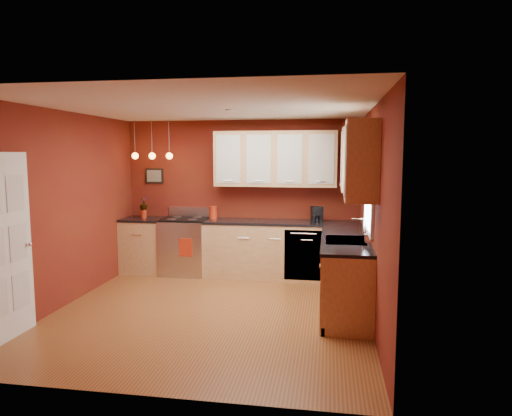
% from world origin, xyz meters
% --- Properties ---
extents(floor, '(4.20, 4.20, 0.00)m').
position_xyz_m(floor, '(0.00, 0.00, 0.00)').
color(floor, '#98582C').
rests_on(floor, ground).
extents(ceiling, '(4.00, 4.20, 0.02)m').
position_xyz_m(ceiling, '(0.00, 0.00, 2.60)').
color(ceiling, silver).
rests_on(ceiling, wall_back).
extents(wall_back, '(4.00, 0.02, 2.60)m').
position_xyz_m(wall_back, '(0.00, 2.10, 1.30)').
color(wall_back, maroon).
rests_on(wall_back, floor).
extents(wall_front, '(4.00, 0.02, 2.60)m').
position_xyz_m(wall_front, '(0.00, -2.10, 1.30)').
color(wall_front, maroon).
rests_on(wall_front, floor).
extents(wall_left, '(0.02, 4.20, 2.60)m').
position_xyz_m(wall_left, '(-2.00, 0.00, 1.30)').
color(wall_left, maroon).
rests_on(wall_left, floor).
extents(wall_right, '(0.02, 4.20, 2.60)m').
position_xyz_m(wall_right, '(2.00, 0.00, 1.30)').
color(wall_right, maroon).
rests_on(wall_right, floor).
extents(base_cabinets_back_left, '(0.70, 0.60, 0.90)m').
position_xyz_m(base_cabinets_back_left, '(-1.65, 1.80, 0.45)').
color(base_cabinets_back_left, '#E2AF79').
rests_on(base_cabinets_back_left, floor).
extents(base_cabinets_back_right, '(2.54, 0.60, 0.90)m').
position_xyz_m(base_cabinets_back_right, '(0.73, 1.80, 0.45)').
color(base_cabinets_back_right, '#E2AF79').
rests_on(base_cabinets_back_right, floor).
extents(base_cabinets_right, '(0.60, 2.10, 0.90)m').
position_xyz_m(base_cabinets_right, '(1.70, 0.45, 0.45)').
color(base_cabinets_right, '#E2AF79').
rests_on(base_cabinets_right, floor).
extents(counter_back_left, '(0.70, 0.62, 0.04)m').
position_xyz_m(counter_back_left, '(-1.65, 1.80, 0.92)').
color(counter_back_left, black).
rests_on(counter_back_left, base_cabinets_back_left).
extents(counter_back_right, '(2.54, 0.62, 0.04)m').
position_xyz_m(counter_back_right, '(0.73, 1.80, 0.92)').
color(counter_back_right, black).
rests_on(counter_back_right, base_cabinets_back_right).
extents(counter_right, '(0.62, 2.10, 0.04)m').
position_xyz_m(counter_right, '(1.70, 0.45, 0.92)').
color(counter_right, black).
rests_on(counter_right, base_cabinets_right).
extents(gas_range, '(0.76, 0.64, 1.11)m').
position_xyz_m(gas_range, '(-0.92, 1.80, 0.48)').
color(gas_range, silver).
rests_on(gas_range, floor).
extents(dishwasher_front, '(0.60, 0.02, 0.80)m').
position_xyz_m(dishwasher_front, '(1.10, 1.51, 0.45)').
color(dishwasher_front, silver).
rests_on(dishwasher_front, base_cabinets_back_right).
extents(sink, '(0.50, 0.70, 0.33)m').
position_xyz_m(sink, '(1.70, 0.30, 0.92)').
color(sink, '#939298').
rests_on(sink, counter_right).
extents(window, '(0.06, 1.02, 1.22)m').
position_xyz_m(window, '(1.97, 0.30, 1.69)').
color(window, white).
rests_on(window, wall_right).
extents(door_left_wall, '(0.12, 0.82, 2.05)m').
position_xyz_m(door_left_wall, '(-1.97, -1.20, 1.03)').
color(door_left_wall, white).
rests_on(door_left_wall, floor).
extents(upper_cabinets_back, '(2.00, 0.35, 0.90)m').
position_xyz_m(upper_cabinets_back, '(0.60, 1.93, 1.95)').
color(upper_cabinets_back, '#E2AF79').
rests_on(upper_cabinets_back, wall_back).
extents(upper_cabinets_right, '(0.35, 1.95, 0.90)m').
position_xyz_m(upper_cabinets_right, '(1.82, 0.32, 1.95)').
color(upper_cabinets_right, '#E2AF79').
rests_on(upper_cabinets_right, wall_right).
extents(wall_picture, '(0.32, 0.03, 0.26)m').
position_xyz_m(wall_picture, '(-1.55, 2.08, 1.65)').
color(wall_picture, black).
rests_on(wall_picture, wall_back).
extents(pendant_lights, '(0.71, 0.11, 0.66)m').
position_xyz_m(pendant_lights, '(-1.45, 1.75, 2.01)').
color(pendant_lights, '#939298').
rests_on(pendant_lights, ceiling).
extents(red_canister, '(0.14, 0.14, 0.21)m').
position_xyz_m(red_canister, '(-0.45, 1.89, 1.05)').
color(red_canister, '#B12913').
rests_on(red_canister, counter_back_right).
extents(red_vase, '(0.09, 0.09, 0.15)m').
position_xyz_m(red_vase, '(-1.65, 1.80, 1.01)').
color(red_vase, '#B12913').
rests_on(red_vase, counter_back_left).
extents(flowers, '(0.17, 0.17, 0.23)m').
position_xyz_m(flowers, '(-1.65, 1.80, 1.18)').
color(flowers, '#B12913').
rests_on(flowers, red_vase).
extents(coffee_maker, '(0.21, 0.21, 0.25)m').
position_xyz_m(coffee_maker, '(1.29, 1.80, 1.06)').
color(coffee_maker, black).
rests_on(coffee_maker, counter_back_right).
extents(soap_pump, '(0.08, 0.09, 0.17)m').
position_xyz_m(soap_pump, '(1.95, 0.13, 1.02)').
color(soap_pump, white).
rests_on(soap_pump, counter_right).
extents(dish_towel, '(0.22, 0.01, 0.30)m').
position_xyz_m(dish_towel, '(-0.81, 1.47, 0.52)').
color(dish_towel, '#B12913').
rests_on(dish_towel, gas_range).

